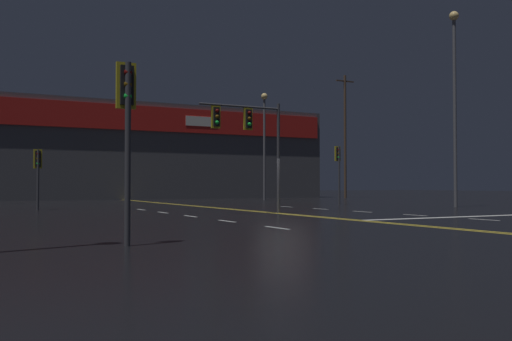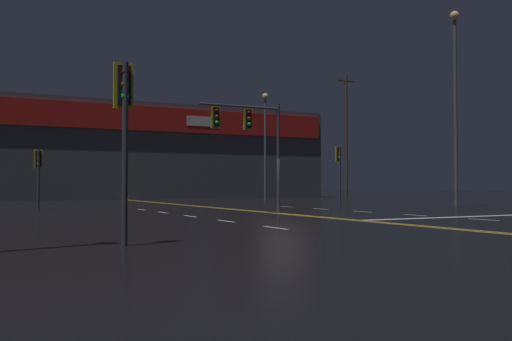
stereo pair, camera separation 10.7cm
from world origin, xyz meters
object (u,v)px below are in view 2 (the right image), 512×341
at_px(streetlight_near_right, 455,85).
at_px(streetlight_median_approach, 265,132).
at_px(traffic_signal_corner_northwest, 38,165).
at_px(traffic_signal_corner_southwest, 124,110).
at_px(traffic_signal_corner_northeast, 339,162).
at_px(traffic_signal_median, 246,128).

xyz_separation_m(streetlight_near_right, streetlight_median_approach, (-2.75, 18.71, -1.30)).
bearing_deg(traffic_signal_corner_northwest, traffic_signal_corner_southwest, -91.28).
bearing_deg(streetlight_median_approach, streetlight_near_right, -81.64).
bearing_deg(streetlight_median_approach, traffic_signal_corner_northeast, -94.13).
bearing_deg(streetlight_median_approach, traffic_signal_corner_southwest, -122.83).
height_order(traffic_signal_corner_southwest, streetlight_near_right, streetlight_near_right).
xyz_separation_m(traffic_signal_corner_northwest, streetlight_median_approach, (19.67, 11.82, 3.61)).
bearing_deg(traffic_signal_corner_northeast, traffic_signal_corner_northwest, 179.44).
relative_size(traffic_signal_median, traffic_signal_corner_northeast, 1.30).
height_order(traffic_signal_median, traffic_signal_corner_northwest, traffic_signal_median).
bearing_deg(traffic_signal_median, streetlight_near_right, 6.36).
relative_size(traffic_signal_corner_northwest, streetlight_median_approach, 0.34).
bearing_deg(traffic_signal_median, traffic_signal_corner_northwest, 132.50).
distance_m(traffic_signal_corner_northwest, streetlight_median_approach, 23.23).
distance_m(traffic_signal_corner_northwest, streetlight_near_right, 23.97).
xyz_separation_m(traffic_signal_median, traffic_signal_corner_southwest, (-8.24, -10.83, -0.96)).
xyz_separation_m(traffic_signal_median, streetlight_near_right, (14.61, 1.63, 3.39)).
bearing_deg(traffic_signal_corner_southwest, traffic_signal_corner_northeast, 44.89).
relative_size(traffic_signal_corner_northeast, streetlight_near_right, 0.33).
distance_m(traffic_signal_median, streetlight_near_right, 15.09).
distance_m(traffic_signal_median, traffic_signal_corner_northwest, 11.66).
relative_size(traffic_signal_median, streetlight_median_approach, 0.55).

